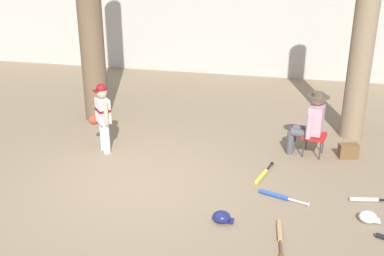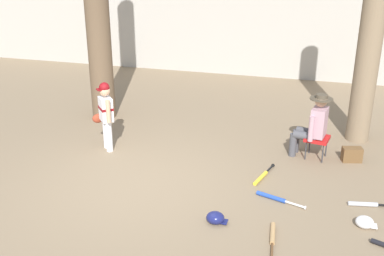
# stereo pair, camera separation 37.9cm
# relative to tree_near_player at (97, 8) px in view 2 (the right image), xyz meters

# --- Properties ---
(ground_plane) EXTENTS (60.00, 60.00, 0.00)m
(ground_plane) POSITION_rel_tree_near_player_xyz_m (1.95, -2.76, -2.37)
(ground_plane) COLOR #7F6B51
(concrete_back_wall) EXTENTS (18.00, 0.36, 2.83)m
(concrete_back_wall) POSITION_rel_tree_near_player_xyz_m (1.95, 4.42, -0.96)
(concrete_back_wall) COLOR #ADA89E
(concrete_back_wall) RESTS_ON ground
(tree_near_player) EXTENTS (0.83, 0.83, 5.60)m
(tree_near_player) POSITION_rel_tree_near_player_xyz_m (0.00, 0.00, 0.00)
(tree_near_player) COLOR brown
(tree_near_player) RESTS_ON ground
(tree_behind_spectator) EXTENTS (0.59, 0.59, 4.40)m
(tree_behind_spectator) POSITION_rel_tree_near_player_xyz_m (5.37, 0.19, -0.45)
(tree_behind_spectator) COLOR #7F6B51
(tree_behind_spectator) RESTS_ON ground
(young_ballplayer) EXTENTS (0.55, 0.48, 1.31)m
(young_ballplayer) POSITION_rel_tree_near_player_xyz_m (0.84, -1.60, -1.63)
(young_ballplayer) COLOR white
(young_ballplayer) RESTS_ON ground
(folding_stool) EXTENTS (0.47, 0.47, 0.41)m
(folding_stool) POSITION_rel_tree_near_player_xyz_m (4.62, -0.93, -2.01)
(folding_stool) COLOR red
(folding_stool) RESTS_ON ground
(seated_spectator) EXTENTS (0.68, 0.54, 1.20)m
(seated_spectator) POSITION_rel_tree_near_player_xyz_m (4.52, -0.91, -1.73)
(seated_spectator) COLOR #47474C
(seated_spectator) RESTS_ON ground
(handbag_beside_stool) EXTENTS (0.37, 0.26, 0.26)m
(handbag_beside_stool) POSITION_rel_tree_near_player_xyz_m (5.24, -0.89, -2.24)
(handbag_beside_stool) COLOR brown
(handbag_beside_stool) RESTS_ON ground
(bat_blue_youth) EXTENTS (0.77, 0.31, 0.07)m
(bat_blue_youth) POSITION_rel_tree_near_player_xyz_m (4.09, -2.62, -2.34)
(bat_blue_youth) COLOR #2347AD
(bat_blue_youth) RESTS_ON ground
(bat_yellow_trainer) EXTENTS (0.26, 0.78, 0.07)m
(bat_yellow_trainer) POSITION_rel_tree_near_player_xyz_m (3.80, -1.98, -2.34)
(bat_yellow_trainer) COLOR yellow
(bat_yellow_trainer) RESTS_ON ground
(bat_aluminum_silver) EXTENTS (0.71, 0.19, 0.07)m
(bat_aluminum_silver) POSITION_rel_tree_near_player_xyz_m (5.42, -2.43, -2.34)
(bat_aluminum_silver) COLOR #B7BCC6
(bat_aluminum_silver) RESTS_ON ground
(bat_wood_tan) EXTENTS (0.13, 0.78, 0.07)m
(bat_wood_tan) POSITION_rel_tree_near_player_xyz_m (4.18, -3.62, -2.34)
(bat_wood_tan) COLOR tan
(bat_wood_tan) RESTS_ON ground
(batting_helmet_navy) EXTENTS (0.30, 0.23, 0.17)m
(batting_helmet_navy) POSITION_rel_tree_near_player_xyz_m (3.36, -3.47, -2.30)
(batting_helmet_navy) COLOR navy
(batting_helmet_navy) RESTS_ON ground
(batting_helmet_white) EXTENTS (0.29, 0.22, 0.17)m
(batting_helmet_white) POSITION_rel_tree_near_player_xyz_m (5.36, -3.01, -2.30)
(batting_helmet_white) COLOR silver
(batting_helmet_white) RESTS_ON ground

